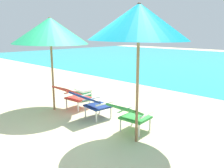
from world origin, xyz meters
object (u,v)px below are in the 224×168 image
(lounge_chair_center, at_px, (92,102))
(lounge_chair_right, at_px, (131,114))
(cooler_box, at_px, (83,94))
(lounge_chair_left, at_px, (73,95))
(beach_umbrella_left, at_px, (50,31))
(beach_umbrella_right, at_px, (139,22))

(lounge_chair_center, bearing_deg, lounge_chair_right, 0.42)
(lounge_chair_right, distance_m, cooler_box, 2.76)
(lounge_chair_left, xyz_separation_m, beach_umbrella_left, (-0.37, -0.33, 1.60))
(lounge_chair_left, distance_m, beach_umbrella_left, 1.67)
(lounge_chair_center, height_order, beach_umbrella_right, beach_umbrella_right)
(lounge_chair_center, bearing_deg, lounge_chair_left, 172.93)
(lounge_chair_right, height_order, cooler_box, lounge_chair_right)
(cooler_box, bearing_deg, lounge_chair_left, -53.42)
(lounge_chair_right, xyz_separation_m, beach_umbrella_right, (0.31, -0.20, 1.73))
(beach_umbrella_right, bearing_deg, lounge_chair_right, 147.02)
(lounge_chair_left, bearing_deg, lounge_chair_center, -7.07)
(beach_umbrella_left, bearing_deg, lounge_chair_center, 10.43)
(lounge_chair_left, relative_size, lounge_chair_center, 1.00)
(cooler_box, bearing_deg, beach_umbrella_left, -78.76)
(lounge_chair_left, xyz_separation_m, lounge_chair_right, (2.01, -0.10, 0.00))
(lounge_chair_right, bearing_deg, beach_umbrella_right, -32.98)
(lounge_chair_center, relative_size, beach_umbrella_left, 0.40)
(lounge_chair_left, height_order, cooler_box, lounge_chair_left)
(lounge_chair_left, relative_size, beach_umbrella_right, 0.38)
(lounge_chair_center, height_order, lounge_chair_right, same)
(lounge_chair_center, relative_size, beach_umbrella_right, 0.38)
(beach_umbrella_left, height_order, beach_umbrella_right, beach_umbrella_right)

